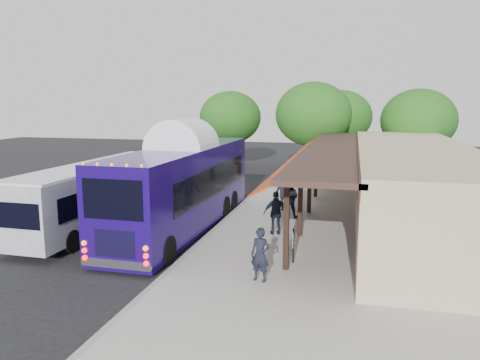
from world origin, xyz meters
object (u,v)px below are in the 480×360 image
Objects in this scene: ped_d at (285,192)px; sign_board at (293,241)px; city_bus at (98,192)px; ped_b at (290,198)px; coach_bus at (183,183)px; ped_c at (276,213)px; ped_a at (260,255)px.

sign_board is at bearing 131.52° from ped_d.
city_bus reaches higher than ped_b.
coach_bus is 4.37m from ped_c.
ped_d is at bearing 106.62° from ped_a.
coach_bus is at bearing -25.07° from ped_c.
coach_bus is 6.26× the size of ped_d.
ped_c is (8.12, 0.05, -0.52)m from city_bus.
ped_d is at bearing 30.04° from city_bus.
ped_c is at bearing 106.80° from ped_a.
ped_b is at bearing -112.25° from ped_c.
city_bus is 8.14m from ped_c.
ped_a is 5.20m from ped_c.
coach_bus is 3.96m from city_bus.
sign_board is at bearing 89.59° from ped_c.
ped_c is at bearing 124.60° from ped_d.
coach_bus is 6.73× the size of ped_c.
city_bus is 8.84m from ped_b.
coach_bus reaches higher than ped_b.
ped_a is 9.48m from ped_d.
ped_a is at bearing 97.42° from ped_b.
ped_d is at bearing -65.48° from ped_b.
ped_d reaches higher than ped_c.
coach_bus reaches higher than city_bus.
ped_b is 0.95× the size of ped_d.
sign_board is at bearing 104.81° from ped_b.
city_bus reaches higher than ped_d.
city_bus is 9.84m from sign_board.
city_bus is 9.24× the size of sign_board.
ped_d is (-0.26, 4.27, 0.07)m from ped_c.
ped_d is at bearing -105.77° from ped_c.
ped_b is 1.02× the size of ped_c.
ped_a is 2.03m from sign_board.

